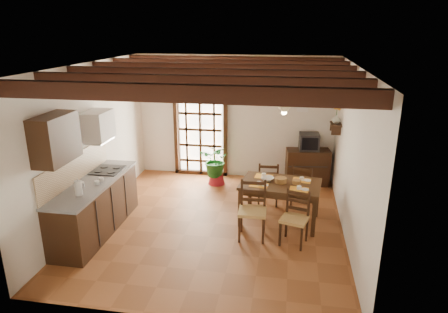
% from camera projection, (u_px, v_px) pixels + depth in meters
% --- Properties ---
extents(ground_plane, '(5.00, 5.00, 0.00)m').
position_uv_depth(ground_plane, '(215.00, 223.00, 7.20)').
color(ground_plane, brown).
extents(room_shell, '(4.52, 5.02, 2.81)m').
position_uv_depth(room_shell, '(214.00, 126.00, 6.63)').
color(room_shell, silver).
rests_on(room_shell, ground_plane).
extents(ceiling_beams, '(4.50, 4.34, 0.20)m').
position_uv_depth(ceiling_beams, '(214.00, 72.00, 6.36)').
color(ceiling_beams, black).
rests_on(ceiling_beams, room_shell).
extents(french_door, '(1.26, 0.11, 2.32)m').
position_uv_depth(french_door, '(200.00, 126.00, 9.25)').
color(french_door, white).
rests_on(french_door, ground_plane).
extents(kitchen_counter, '(0.64, 2.25, 1.38)m').
position_uv_depth(kitchen_counter, '(96.00, 206.00, 6.80)').
color(kitchen_counter, black).
rests_on(kitchen_counter, ground_plane).
extents(upper_cabinet, '(0.35, 0.80, 0.70)m').
position_uv_depth(upper_cabinet, '(55.00, 139.00, 5.73)').
color(upper_cabinet, black).
rests_on(upper_cabinet, room_shell).
extents(range_hood, '(0.38, 0.60, 0.54)m').
position_uv_depth(range_hood, '(98.00, 126.00, 6.94)').
color(range_hood, white).
rests_on(range_hood, room_shell).
extents(counter_items, '(0.50, 1.43, 0.25)m').
position_uv_depth(counter_items, '(95.00, 177.00, 6.73)').
color(counter_items, black).
rests_on(counter_items, kitchen_counter).
extents(dining_table, '(1.48, 1.05, 0.75)m').
position_uv_depth(dining_table, '(280.00, 188.00, 7.09)').
color(dining_table, '#3C2513').
rests_on(dining_table, ground_plane).
extents(chair_near_left, '(0.47, 0.45, 0.98)m').
position_uv_depth(chair_near_left, '(252.00, 221.00, 6.65)').
color(chair_near_left, tan).
rests_on(chair_near_left, ground_plane).
extents(chair_near_right, '(0.50, 0.49, 0.89)m').
position_uv_depth(chair_near_right, '(294.00, 228.00, 6.47)').
color(chair_near_right, tan).
rests_on(chair_near_right, ground_plane).
extents(chair_far_left, '(0.43, 0.41, 0.89)m').
position_uv_depth(chair_far_left, '(268.00, 190.00, 7.94)').
color(chair_far_left, tan).
rests_on(chair_far_left, ground_plane).
extents(chair_far_right, '(0.51, 0.50, 0.89)m').
position_uv_depth(chair_far_right, '(303.00, 194.00, 7.76)').
color(chair_far_right, tan).
rests_on(chair_far_right, ground_plane).
extents(table_setting, '(1.01, 0.67, 0.09)m').
position_uv_depth(table_setting, '(281.00, 181.00, 7.05)').
color(table_setting, '#FFA628').
rests_on(table_setting, dining_table).
extents(table_bowl, '(0.28, 0.28, 0.05)m').
position_uv_depth(table_bowl, '(267.00, 179.00, 7.16)').
color(table_bowl, white).
rests_on(table_bowl, dining_table).
extents(sideboard, '(0.99, 0.54, 0.80)m').
position_uv_depth(sideboard, '(307.00, 167.00, 8.89)').
color(sideboard, black).
rests_on(sideboard, ground_plane).
extents(crt_tv, '(0.45, 0.42, 0.36)m').
position_uv_depth(crt_tv, '(309.00, 142.00, 8.70)').
color(crt_tv, black).
rests_on(crt_tv, sideboard).
extents(fuse_box, '(0.25, 0.03, 0.32)m').
position_uv_depth(fuse_box, '(303.00, 105.00, 8.74)').
color(fuse_box, white).
rests_on(fuse_box, room_shell).
extents(plant_pot, '(0.38, 0.38, 0.23)m').
position_uv_depth(plant_pot, '(216.00, 179.00, 8.99)').
color(plant_pot, maroon).
rests_on(plant_pot, ground_plane).
extents(potted_plant, '(2.06, 1.89, 1.94)m').
position_uv_depth(potted_plant, '(216.00, 160.00, 8.84)').
color(potted_plant, '#144C19').
rests_on(potted_plant, ground_plane).
extents(wall_shelf, '(0.20, 0.42, 0.20)m').
position_uv_depth(wall_shelf, '(336.00, 126.00, 7.89)').
color(wall_shelf, black).
rests_on(wall_shelf, room_shell).
extents(shelf_vase, '(0.15, 0.15, 0.15)m').
position_uv_depth(shelf_vase, '(336.00, 119.00, 7.85)').
color(shelf_vase, '#B2BFB2').
rests_on(shelf_vase, wall_shelf).
extents(shelf_flowers, '(0.14, 0.14, 0.36)m').
position_uv_depth(shelf_flowers, '(337.00, 109.00, 7.78)').
color(shelf_flowers, '#FFA628').
rests_on(shelf_flowers, shelf_vase).
extents(framed_picture, '(0.03, 0.32, 0.32)m').
position_uv_depth(framed_picture, '(342.00, 99.00, 7.71)').
color(framed_picture, brown).
rests_on(framed_picture, room_shell).
extents(pendant_lamp, '(0.36, 0.36, 0.84)m').
position_uv_depth(pendant_lamp, '(284.00, 108.00, 6.74)').
color(pendant_lamp, black).
rests_on(pendant_lamp, room_shell).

